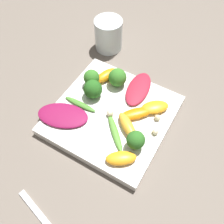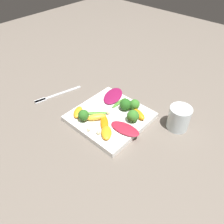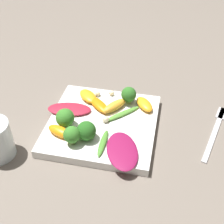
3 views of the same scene
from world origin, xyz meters
TOP-DOWN VIEW (x-y plane):
  - ground_plane at (0.00, 0.00)m, footprint 2.40×2.40m
  - plate at (0.00, 0.00)m, footprint 0.24×0.24m
  - fork at (0.26, 0.06)m, footprint 0.07×0.19m
  - radicchio_leaf_0 at (0.06, -0.08)m, footprint 0.10×0.12m
  - radicchio_leaf_1 at (-0.08, 0.02)m, footprint 0.11×0.06m
  - orange_segment_0 at (0.02, 0.05)m, footprint 0.06×0.07m
  - orange_segment_1 at (-0.05, 0.08)m, footprint 0.07×0.07m
  - orange_segment_2 at (-0.02, 0.05)m, footprint 0.07×0.07m
  - orange_segment_3 at (-0.08, -0.06)m, footprint 0.07×0.04m
  - orange_segment_4 at (0.09, 0.07)m, footprint 0.06×0.07m
  - broccoli_floret_0 at (-0.05, -0.08)m, footprint 0.04×0.04m
  - broccoli_floret_1 at (-0.02, -0.06)m, footprint 0.04×0.04m
  - broccoli_floret_2 at (-0.08, -0.03)m, footprint 0.04×0.04m
  - broccoli_floret_3 at (0.05, 0.08)m, footprint 0.04×0.04m
  - arugula_sprig_0 at (0.04, 0.03)m, footprint 0.08×0.08m
  - arugula_sprig_1 at (0.02, -0.07)m, footprint 0.01×0.08m
  - macadamia_nut_0 at (-0.00, 0.10)m, footprint 0.01×0.01m
  - macadamia_nut_1 at (0.01, -0.00)m, footprint 0.02×0.02m
  - macadamia_nut_2 at (-0.03, 0.09)m, footprint 0.01×0.01m

SIDE VIEW (x-z plane):
  - ground_plane at x=0.00m, z-range 0.00..0.00m
  - fork at x=0.26m, z-range 0.00..0.01m
  - plate at x=0.00m, z-range 0.00..0.02m
  - arugula_sprig_1 at x=0.02m, z-range 0.02..0.03m
  - arugula_sprig_0 at x=0.04m, z-range 0.02..0.03m
  - radicchio_leaf_0 at x=0.06m, z-range 0.02..0.03m
  - radicchio_leaf_1 at x=-0.08m, z-range 0.02..0.03m
  - macadamia_nut_2 at x=-0.03m, z-range 0.02..0.03m
  - macadamia_nut_0 at x=0.00m, z-range 0.02..0.03m
  - orange_segment_2 at x=-0.02m, z-range 0.02..0.03m
  - macadamia_nut_1 at x=0.01m, z-range 0.02..0.03m
  - orange_segment_1 at x=-0.05m, z-range 0.02..0.04m
  - orange_segment_4 at x=0.09m, z-range 0.02..0.04m
  - orange_segment_3 at x=-0.08m, z-range 0.02..0.04m
  - orange_segment_0 at x=0.02m, z-range 0.02..0.04m
  - broccoli_floret_1 at x=-0.02m, z-range 0.02..0.06m
  - broccoli_floret_2 at x=-0.08m, z-range 0.02..0.06m
  - broccoli_floret_0 at x=-0.05m, z-range 0.02..0.07m
  - broccoli_floret_3 at x=0.05m, z-range 0.02..0.07m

